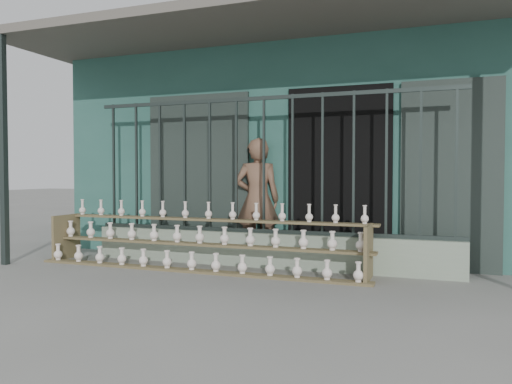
% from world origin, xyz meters
% --- Properties ---
extents(ground, '(60.00, 60.00, 0.00)m').
position_xyz_m(ground, '(0.00, 0.00, 0.00)').
color(ground, slate).
extents(workshop_building, '(7.40, 6.60, 3.21)m').
position_xyz_m(workshop_building, '(0.00, 4.23, 1.62)').
color(workshop_building, '#29584E').
rests_on(workshop_building, ground).
extents(parapet_wall, '(5.00, 0.20, 0.45)m').
position_xyz_m(parapet_wall, '(0.00, 1.30, 0.23)').
color(parapet_wall, gray).
rests_on(parapet_wall, ground).
extents(security_fence, '(5.00, 0.04, 1.80)m').
position_xyz_m(security_fence, '(-0.00, 1.30, 1.35)').
color(security_fence, '#283330').
rests_on(security_fence, parapet_wall).
extents(shelf_rack, '(4.50, 0.68, 0.85)m').
position_xyz_m(shelf_rack, '(-0.74, 0.88, 0.36)').
color(shelf_rack, brown).
rests_on(shelf_rack, ground).
extents(elderly_woman, '(0.72, 0.57, 1.73)m').
position_xyz_m(elderly_woman, '(-0.23, 1.69, 0.86)').
color(elderly_woman, brown).
rests_on(elderly_woman, ground).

